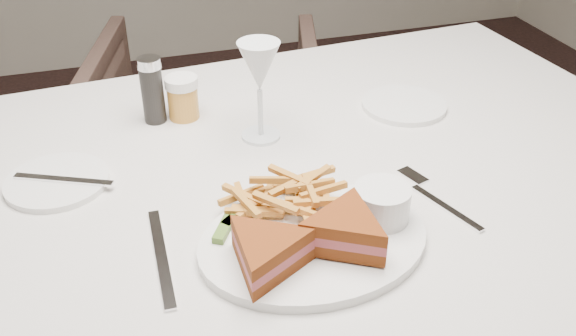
# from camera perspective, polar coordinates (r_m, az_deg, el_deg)

# --- Properties ---
(chair_far) EXTENTS (0.81, 0.78, 0.68)m
(chair_far) POSITION_cam_1_polar(r_m,az_deg,el_deg) (1.99, -7.02, 3.30)
(chair_far) COLOR #4A352D
(chair_far) RESTS_ON ground
(table_setting) EXTENTS (0.79, 0.59, 0.18)m
(table_setting) POSITION_cam_1_polar(r_m,az_deg,el_deg) (0.94, -0.46, -1.35)
(table_setting) COLOR white
(table_setting) RESTS_ON table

